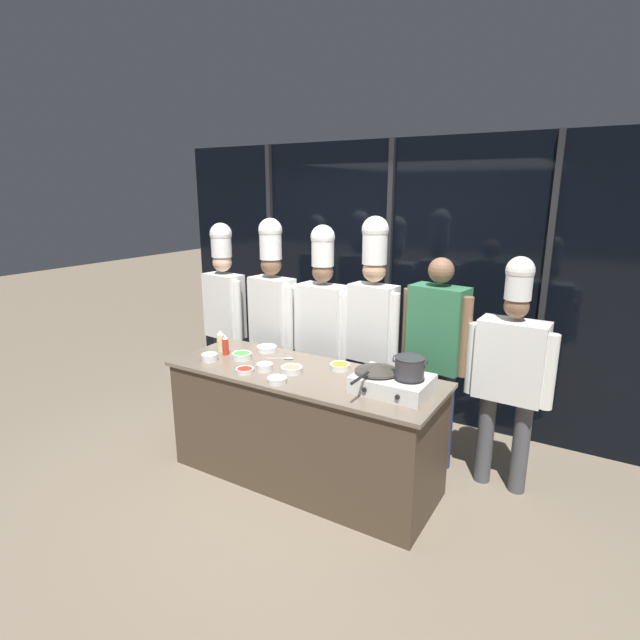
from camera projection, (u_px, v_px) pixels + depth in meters
name	position (u px, v px, depth m)	size (l,w,h in m)	color
ground_plane	(304.00, 477.00, 4.00)	(24.00, 24.00, 0.00)	#7F705B
window_wall_back	(389.00, 281.00, 4.98)	(5.06, 0.09, 2.70)	black
demo_counter	(303.00, 426.00, 3.89)	(2.14, 0.77, 0.90)	#4C3D2D
portable_stove	(393.00, 383.00, 3.40)	(0.51, 0.39, 0.13)	silver
frying_pan	(377.00, 368.00, 3.43)	(0.31, 0.54, 0.05)	#38332D
stock_pot	(410.00, 367.00, 3.30)	(0.23, 0.20, 0.14)	#333335
squeeze_bottle_chili	(225.00, 345.00, 4.15)	(0.05, 0.05, 0.17)	red
squeeze_bottle_oil	(221.00, 341.00, 4.25)	(0.06, 0.06, 0.18)	beige
prep_bowl_chili_flakes	(245.00, 370.00, 3.76)	(0.14, 0.14, 0.03)	white
prep_bowl_carrots	(340.00, 366.00, 3.82)	(0.16, 0.16, 0.05)	white
prep_bowl_chicken	(267.00, 348.00, 4.25)	(0.17, 0.17, 0.05)	white
prep_bowl_onion	(265.00, 366.00, 3.80)	(0.13, 0.13, 0.06)	white
prep_bowl_shrimp	(210.00, 357.00, 4.01)	(0.13, 0.13, 0.06)	white
prep_bowl_scallions	(242.00, 355.00, 4.05)	(0.16, 0.16, 0.05)	white
prep_bowl_mushrooms	(292.00, 369.00, 3.75)	(0.16, 0.16, 0.05)	white
prep_bowl_garlic	(277.00, 380.00, 3.56)	(0.14, 0.14, 0.04)	white
serving_spoon_slotted	(285.00, 358.00, 4.05)	(0.21, 0.14, 0.02)	#B2B5BA
chef_head	(224.00, 303.00, 4.97)	(0.53, 0.26, 1.93)	#2D3856
chef_sous	(272.00, 309.00, 4.66)	(0.55, 0.28, 1.99)	#2D3856
chef_line	(322.00, 320.00, 4.48)	(0.60, 0.27, 1.94)	#4C4C51
chef_pastry	(373.00, 316.00, 4.20)	(0.52, 0.24, 2.03)	#232326
person_guest	(436.00, 343.00, 3.97)	(0.58, 0.30, 1.73)	#2D3856
chef_apprentice	(510.00, 365.00, 3.64)	(0.63, 0.27, 1.79)	#4C4C51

